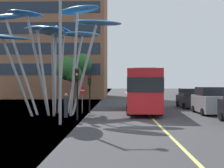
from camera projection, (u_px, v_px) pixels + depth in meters
name	position (u px, v px, depth m)	size (l,w,h in m)	color
ground	(128.00, 125.00, 16.73)	(120.00, 240.00, 0.10)	#38383A
red_bus	(144.00, 88.00, 24.59)	(3.49, 11.14, 3.89)	red
leaf_sculpture	(50.00, 33.00, 21.77)	(11.48, 9.79, 8.50)	#9EA0A5
traffic_light_kerb_near	(77.00, 83.00, 18.68)	(0.28, 0.42, 3.56)	black
traffic_light_kerb_far	(90.00, 86.00, 23.06)	(0.28, 0.42, 3.20)	black
car_parked_mid	(209.00, 101.00, 22.64)	(2.08, 4.16, 2.25)	gray
car_parked_far	(189.00, 99.00, 28.36)	(1.97, 4.39, 2.02)	black
street_lamp	(66.00, 42.00, 16.83)	(1.78, 0.44, 8.12)	gray
tree_pavement_near	(73.00, 68.00, 38.74)	(5.04, 4.12, 6.93)	brown
pedestrian	(66.00, 105.00, 20.32)	(0.34, 0.34, 1.80)	#2D3342
no_entry_sign	(82.00, 96.00, 23.14)	(0.60, 0.12, 2.25)	gray
backdrop_building	(52.00, 35.00, 50.98)	(20.29, 14.79, 23.30)	brown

